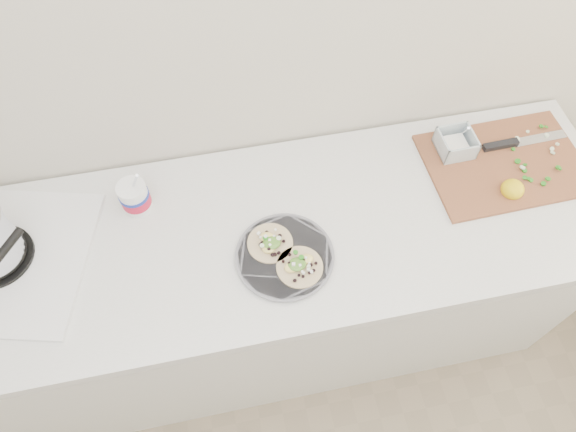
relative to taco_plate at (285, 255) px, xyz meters
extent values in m
cube|color=beige|center=(-0.16, 0.41, 0.38)|extent=(3.50, 0.05, 2.60)
cube|color=silver|center=(-0.16, 0.12, -0.49)|extent=(2.40, 0.62, 0.86)
cube|color=silver|center=(-0.16, 0.10, -0.04)|extent=(2.44, 0.66, 0.04)
cylinder|color=slate|center=(0.00, 0.00, -0.01)|extent=(0.27, 0.27, 0.01)
cylinder|color=slate|center=(0.00, 0.00, -0.01)|extent=(0.29, 0.29, 0.00)
cylinder|color=white|center=(-0.40, 0.26, 0.04)|extent=(0.09, 0.09, 0.11)
cylinder|color=red|center=(-0.40, 0.26, 0.03)|extent=(0.09, 0.09, 0.04)
cylinder|color=#192D99|center=(-0.40, 0.26, 0.05)|extent=(0.09, 0.09, 0.01)
cube|color=brown|center=(0.76, 0.19, -0.01)|extent=(0.51, 0.36, 0.01)
cube|color=white|center=(0.62, 0.27, 0.01)|extent=(0.07, 0.07, 0.03)
ellipsoid|color=yellow|center=(0.73, 0.08, 0.01)|extent=(0.07, 0.07, 0.06)
cube|color=silver|center=(0.91, 0.26, 0.00)|extent=(0.19, 0.04, 0.00)
cube|color=black|center=(0.77, 0.25, 0.00)|extent=(0.12, 0.03, 0.02)
camera|label=1|loc=(-0.13, -0.67, 1.30)|focal=32.00mm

